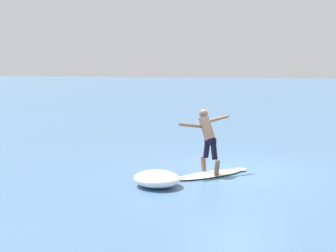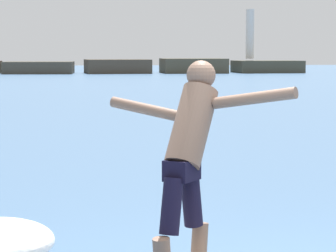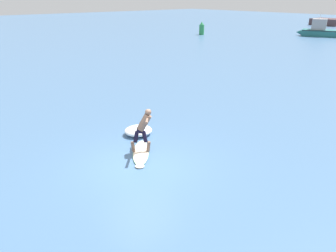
# 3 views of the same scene
# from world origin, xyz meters

# --- Properties ---
(rock_jetty_breakwater) EXTENTS (44.82, 4.91, 5.46)m
(rock_jetty_breakwater) POSITION_xyz_m (-3.32, 62.00, 0.59)
(rock_jetty_breakwater) COLOR #473538
(rock_jetty_breakwater) RESTS_ON ground
(surfer) EXTENTS (1.35, 1.09, 1.69)m
(surfer) POSITION_xyz_m (-0.64, 0.62, 1.08)
(surfer) COLOR brown
(surfer) RESTS_ON surfboard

